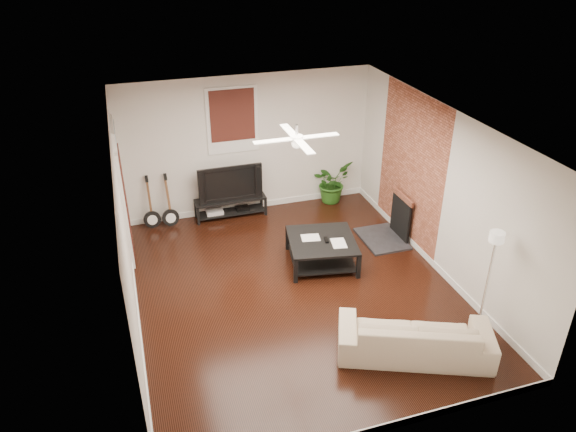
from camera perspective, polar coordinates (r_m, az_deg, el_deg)
name	(u,v)px	position (r m, az deg, el deg)	size (l,w,h in m)	color
room	(296,213)	(8.23, 0.84, 0.27)	(5.01, 6.01, 2.81)	black
brick_accent	(411,169)	(10.01, 12.70, 4.87)	(0.02, 2.20, 2.80)	brown
fireplace	(391,217)	(10.28, 10.75, -0.11)	(0.80, 1.10, 0.92)	black
window_back	(232,120)	(10.59, -5.83, 9.93)	(1.00, 0.06, 1.30)	#3C1610
door_left	(123,192)	(9.67, -16.84, 2.47)	(0.08, 1.00, 2.50)	white
tv_stand	(231,207)	(11.07, -6.01, 0.91)	(1.42, 0.38, 0.40)	black
tv	(229,181)	(10.84, -6.18, 3.62)	(1.27, 0.17, 0.73)	black
coffee_table	(322,251)	(9.51, 3.53, -3.68)	(1.13, 1.13, 0.47)	black
sofa	(415,336)	(7.81, 13.14, -12.08)	(2.08, 0.81, 0.61)	#C2AA92
floor_lamp	(487,284)	(8.10, 20.08, -6.74)	(0.28, 0.28, 1.70)	silver
potted_plant	(332,182)	(11.57, 4.58, 3.58)	(0.79, 0.69, 0.88)	#255A19
guitar_left	(150,204)	(10.74, -14.22, 1.25)	(0.33, 0.23, 1.07)	black
guitar_right	(169,202)	(10.73, -12.36, 1.45)	(0.33, 0.23, 1.07)	black
ceiling_fan	(297,138)	(7.74, 0.90, 8.13)	(1.24, 1.24, 0.32)	white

